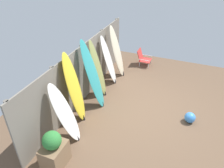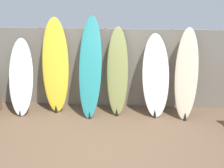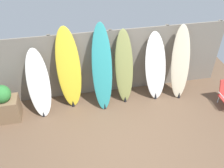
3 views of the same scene
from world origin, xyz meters
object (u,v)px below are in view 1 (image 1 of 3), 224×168
at_px(surfboard_cream_5, 117,52).
at_px(beach_ball, 190,118).
at_px(surfboard_olive_3, 98,69).
at_px(surfboard_white_4, 109,61).
at_px(surfboard_teal_2, 93,76).
at_px(beach_chair, 143,58).
at_px(surfboard_yellow_1, 75,89).
at_px(surfboard_white_0, 65,114).
at_px(planter_box, 54,151).

bearing_deg(surfboard_cream_5, beach_ball, -121.47).
relative_size(surfboard_olive_3, surfboard_white_4, 1.08).
relative_size(surfboard_teal_2, beach_chair, 3.20).
relative_size(surfboard_olive_3, surfboard_cream_5, 0.99).
bearing_deg(beach_chair, surfboard_olive_3, 166.59).
height_order(surfboard_yellow_1, surfboard_olive_3, surfboard_yellow_1).
relative_size(surfboard_yellow_1, beach_ball, 6.82).
xyz_separation_m(surfboard_yellow_1, beach_ball, (1.05, -3.01, -0.87)).
distance_m(surfboard_white_0, beach_chair, 4.76).
bearing_deg(surfboard_yellow_1, surfboard_olive_3, -1.98).
bearing_deg(surfboard_olive_3, surfboard_yellow_1, 178.02).
bearing_deg(surfboard_teal_2, beach_ball, -84.71).
bearing_deg(beach_chair, surfboard_cream_5, 151.51).
bearing_deg(surfboard_olive_3, surfboard_teal_2, -168.93).
relative_size(surfboard_white_0, surfboard_teal_2, 0.76).
xyz_separation_m(surfboard_yellow_1, surfboard_olive_3, (1.36, -0.05, -0.09)).
height_order(surfboard_yellow_1, surfboard_white_4, surfboard_yellow_1).
xyz_separation_m(surfboard_yellow_1, surfboard_white_4, (2.18, -0.07, -0.16)).
bearing_deg(surfboard_white_0, surfboard_white_4, 1.45).
distance_m(surfboard_teal_2, surfboard_white_4, 1.41).
xyz_separation_m(surfboard_olive_3, surfboard_cream_5, (1.45, -0.09, 0.01)).
distance_m(surfboard_white_4, beach_ball, 3.23).
bearing_deg(surfboard_yellow_1, beach_ball, -70.79).
distance_m(surfboard_white_0, surfboard_white_4, 2.92).
distance_m(surfboard_yellow_1, surfboard_cream_5, 2.81).
relative_size(surfboard_olive_3, beach_ball, 6.22).
height_order(surfboard_cream_5, beach_ball, surfboard_cream_5).
bearing_deg(beach_chair, surfboard_yellow_1, 171.74).
bearing_deg(beach_ball, surfboard_yellow_1, 109.21).
xyz_separation_m(surfboard_white_4, surfboard_cream_5, (0.63, -0.06, 0.08)).
xyz_separation_m(surfboard_white_4, beach_chair, (1.76, -0.78, -0.53)).
bearing_deg(surfboard_teal_2, surfboard_olive_3, 11.07).
distance_m(surfboard_cream_5, beach_chair, 1.47).
relative_size(surfboard_white_4, surfboard_cream_5, 0.92).
xyz_separation_m(surfboard_white_4, planter_box, (-3.74, -0.26, -0.42)).
xyz_separation_m(surfboard_olive_3, planter_box, (-2.92, -0.29, -0.49)).
bearing_deg(planter_box, surfboard_olive_3, 5.61).
distance_m(surfboard_teal_2, planter_box, 2.43).
relative_size(surfboard_yellow_1, beach_chair, 3.14).
distance_m(surfboard_olive_3, surfboard_white_4, 0.82).
distance_m(surfboard_teal_2, surfboard_cream_5, 2.03).
relative_size(surfboard_white_0, beach_ball, 5.32).
bearing_deg(surfboard_olive_3, beach_ball, -95.93).
bearing_deg(surfboard_olive_3, surfboard_cream_5, -3.59).
relative_size(surfboard_white_0, surfboard_yellow_1, 0.78).
relative_size(beach_chair, beach_ball, 2.18).
relative_size(surfboard_teal_2, beach_ball, 6.96).
distance_m(surfboard_yellow_1, planter_box, 1.70).
bearing_deg(surfboard_white_4, surfboard_cream_5, -5.79).
bearing_deg(surfboard_olive_3, beach_chair, -17.45).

